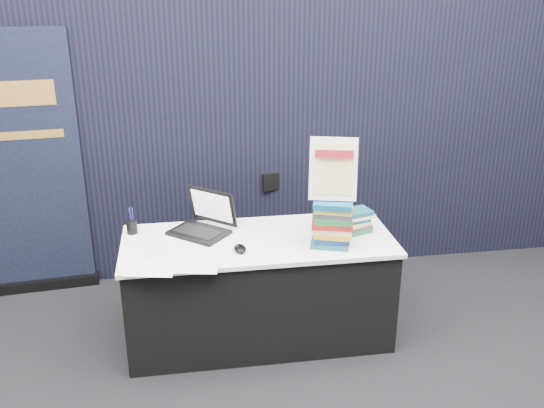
{
  "coord_description": "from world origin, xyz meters",
  "views": [
    {
      "loc": [
        -0.48,
        -3.08,
        2.45
      ],
      "look_at": [
        0.09,
        0.55,
        1.0
      ],
      "focal_mm": 40.0,
      "sensor_mm": 36.0,
      "label": 1
    }
  ],
  "objects": [
    {
      "name": "floor",
      "position": [
        0.0,
        0.0,
        0.0
      ],
      "size": [
        8.0,
        8.0,
        0.0
      ],
      "primitive_type": "plane",
      "color": "black",
      "rests_on": "ground"
    },
    {
      "name": "wall_back",
      "position": [
        0.0,
        4.0,
        1.75
      ],
      "size": [
        8.0,
        0.02,
        3.5
      ],
      "primitive_type": "cube",
      "color": "beige",
      "rests_on": "floor"
    },
    {
      "name": "drape_partition",
      "position": [
        0.0,
        1.6,
        1.2
      ],
      "size": [
        6.0,
        0.08,
        2.4
      ],
      "primitive_type": "cube",
      "color": "black",
      "rests_on": "floor"
    },
    {
      "name": "display_table",
      "position": [
        0.0,
        0.55,
        0.38
      ],
      "size": [
        1.8,
        0.75,
        0.75
      ],
      "color": "black",
      "rests_on": "floor"
    },
    {
      "name": "laptop",
      "position": [
        -0.39,
        0.74,
        0.82
      ],
      "size": [
        0.46,
        0.5,
        0.28
      ],
      "rotation": [
        0.0,
        0.0,
        -0.7
      ],
      "color": "black",
      "rests_on": "display_table"
    },
    {
      "name": "mouse",
      "position": [
        -0.14,
        0.39,
        0.77
      ],
      "size": [
        0.09,
        0.13,
        0.04
      ],
      "primitive_type": "ellipsoid",
      "rotation": [
        0.0,
        0.0,
        0.08
      ],
      "color": "black",
      "rests_on": "display_table"
    },
    {
      "name": "brochure_left",
      "position": [
        -0.69,
        0.23,
        0.75
      ],
      "size": [
        0.32,
        0.26,
        0.0
      ],
      "primitive_type": "cube",
      "rotation": [
        0.0,
        0.0,
        -0.19
      ],
      "color": "white",
      "rests_on": "display_table"
    },
    {
      "name": "brochure_mid",
      "position": [
        -0.42,
        0.22,
        0.75
      ],
      "size": [
        0.3,
        0.23,
        0.0
      ],
      "primitive_type": "cube",
      "rotation": [
        0.0,
        0.0,
        -0.18
      ],
      "color": "silver",
      "rests_on": "display_table"
    },
    {
      "name": "brochure_right",
      "position": [
        -0.6,
        0.42,
        0.75
      ],
      "size": [
        0.3,
        0.23,
        0.0
      ],
      "primitive_type": "cube",
      "rotation": [
        0.0,
        0.0,
        -0.1
      ],
      "color": "silver",
      "rests_on": "display_table"
    },
    {
      "name": "pen_cup",
      "position": [
        -0.83,
        0.78,
        0.8
      ],
      "size": [
        0.09,
        0.09,
        0.09
      ],
      "primitive_type": "cylinder",
      "rotation": [
        0.0,
        0.0,
        0.35
      ],
      "color": "black",
      "rests_on": "display_table"
    },
    {
      "name": "book_stack_tall",
      "position": [
        0.46,
        0.39,
        0.9
      ],
      "size": [
        0.29,
        0.26,
        0.31
      ],
      "rotation": [
        0.0,
        0.0,
        -0.27
      ],
      "color": "navy",
      "rests_on": "display_table"
    },
    {
      "name": "book_stack_short",
      "position": [
        0.68,
        0.57,
        0.83
      ],
      "size": [
        0.22,
        0.19,
        0.16
      ],
      "rotation": [
        0.0,
        0.0,
        0.31
      ],
      "color": "#1C6B37",
      "rests_on": "display_table"
    },
    {
      "name": "info_sign",
      "position": [
        0.46,
        0.42,
        1.25
      ],
      "size": [
        0.32,
        0.19,
        0.41
      ],
      "rotation": [
        0.0,
        0.0,
        -0.26
      ],
      "color": "black",
      "rests_on": "book_stack_tall"
    },
    {
      "name": "pullup_banner",
      "position": [
        -1.64,
        1.5,
        0.91
      ],
      "size": [
        0.87,
        0.18,
        2.05
      ],
      "rotation": [
        0.0,
        0.0,
        0.09
      ],
      "color": "black",
      "rests_on": "floor"
    },
    {
      "name": "stacking_chair",
      "position": [
        0.35,
        1.44,
        0.48
      ],
      "size": [
        0.49,
        0.5,
        0.87
      ],
      "rotation": [
        0.0,
        0.0,
        0.31
      ],
      "color": "black",
      "rests_on": "floor"
    }
  ]
}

